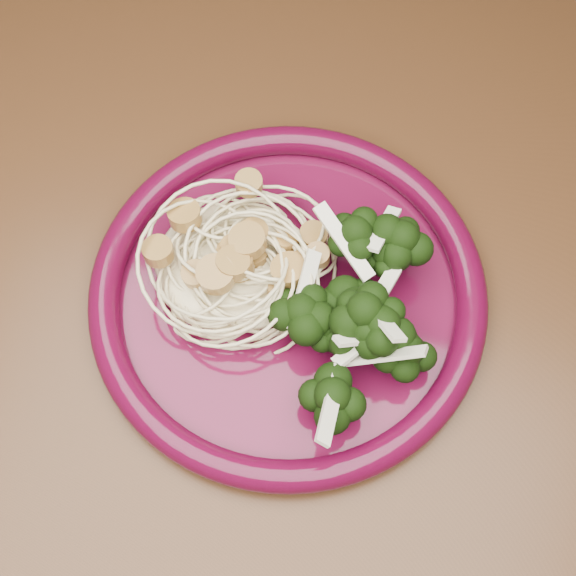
{
  "coord_description": "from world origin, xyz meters",
  "views": [
    {
      "loc": [
        0.07,
        -0.3,
        1.29
      ],
      "look_at": [
        0.0,
        -0.07,
        0.77
      ],
      "focal_mm": 50.0,
      "sensor_mm": 36.0,
      "label": 1
    }
  ],
  "objects": [
    {
      "name": "onion_garnish",
      "position": [
        0.05,
        -0.09,
        0.81
      ],
      "size": [
        0.08,
        0.1,
        0.05
      ],
      "primitive_type": null,
      "rotation": [
        0.0,
        0.0,
        -0.26
      ],
      "color": "beige",
      "rests_on": "broccoli_pile"
    },
    {
      "name": "dining_table",
      "position": [
        0.0,
        0.0,
        0.65
      ],
      "size": [
        1.2,
        0.8,
        0.75
      ],
      "color": "#472814",
      "rests_on": "ground"
    },
    {
      "name": "scallop_cluster",
      "position": [
        -0.04,
        -0.06,
        0.8
      ],
      "size": [
        0.15,
        0.15,
        0.04
      ],
      "primitive_type": null,
      "rotation": [
        0.0,
        0.0,
        -0.26
      ],
      "color": "#AF8644",
      "rests_on": "spaghetti_pile"
    },
    {
      "name": "spaghetti_pile",
      "position": [
        -0.04,
        -0.06,
        0.77
      ],
      "size": [
        0.14,
        0.13,
        0.03
      ],
      "primitive_type": "ellipsoid",
      "rotation": [
        0.0,
        0.0,
        -0.26
      ],
      "color": "beige",
      "rests_on": "dinner_plate"
    },
    {
      "name": "broccoli_pile",
      "position": [
        0.05,
        -0.09,
        0.78
      ],
      "size": [
        0.12,
        0.16,
        0.05
      ],
      "primitive_type": "ellipsoid",
      "rotation": [
        0.0,
        0.0,
        -0.26
      ],
      "color": "black",
      "rests_on": "dinner_plate"
    },
    {
      "name": "dinner_plate",
      "position": [
        0.0,
        -0.07,
        0.76
      ],
      "size": [
        0.35,
        0.35,
        0.02
      ],
      "rotation": [
        0.0,
        0.0,
        -0.26
      ],
      "color": "#490923",
      "rests_on": "dining_table"
    }
  ]
}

